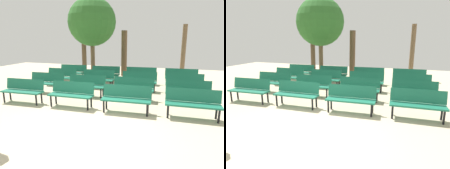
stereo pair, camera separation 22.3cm
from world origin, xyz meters
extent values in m
plane|color=#BCAD8E|center=(0.00, 0.00, 0.00)|extent=(24.00, 24.00, 0.00)
cube|color=#19664C|center=(-3.03, 1.37, 0.43)|extent=(1.62, 0.51, 0.05)
cube|color=#19664C|center=(-3.04, 1.57, 0.68)|extent=(1.60, 0.19, 0.40)
cylinder|color=black|center=(-3.72, 1.18, 0.20)|extent=(0.06, 0.06, 0.40)
cylinder|color=black|center=(-2.32, 1.24, 0.20)|extent=(0.06, 0.06, 0.40)
cylinder|color=black|center=(-3.73, 1.50, 0.20)|extent=(0.06, 0.06, 0.40)
cylinder|color=black|center=(-2.34, 1.56, 0.20)|extent=(0.06, 0.06, 0.40)
cube|color=#19664C|center=(-1.05, 1.47, 0.43)|extent=(1.61, 0.47, 0.05)
cube|color=#19664C|center=(-1.05, 1.67, 0.68)|extent=(1.60, 0.15, 0.40)
cylinder|color=black|center=(-1.75, 1.30, 0.20)|extent=(0.06, 0.06, 0.40)
cylinder|color=black|center=(-0.35, 1.32, 0.20)|extent=(0.06, 0.06, 0.40)
cylinder|color=black|center=(-1.75, 1.62, 0.20)|extent=(0.06, 0.06, 0.40)
cylinder|color=black|center=(-0.35, 1.64, 0.20)|extent=(0.06, 0.06, 0.40)
cube|color=#19664C|center=(0.92, 1.51, 0.43)|extent=(1.62, 0.52, 0.05)
cube|color=#19664C|center=(0.91, 1.71, 0.68)|extent=(1.60, 0.20, 0.40)
cylinder|color=black|center=(0.23, 1.31, 0.20)|extent=(0.06, 0.06, 0.40)
cylinder|color=black|center=(1.63, 1.38, 0.20)|extent=(0.06, 0.06, 0.40)
cylinder|color=black|center=(0.21, 1.63, 0.20)|extent=(0.06, 0.06, 0.40)
cylinder|color=black|center=(1.61, 1.70, 0.20)|extent=(0.06, 0.06, 0.40)
cube|color=#19664C|center=(2.94, 1.63, 0.43)|extent=(1.61, 0.48, 0.05)
cube|color=#19664C|center=(2.93, 1.83, 0.68)|extent=(1.60, 0.16, 0.40)
cylinder|color=black|center=(2.24, 1.45, 0.20)|extent=(0.06, 0.06, 0.40)
cylinder|color=black|center=(3.64, 1.49, 0.20)|extent=(0.06, 0.06, 0.40)
cylinder|color=black|center=(2.24, 1.77, 0.20)|extent=(0.06, 0.06, 0.40)
cylinder|color=black|center=(3.63, 1.81, 0.20)|extent=(0.06, 0.06, 0.40)
cube|color=#19664C|center=(-3.04, 2.83, 0.43)|extent=(1.62, 0.54, 0.05)
cube|color=#19664C|center=(-3.06, 3.02, 0.68)|extent=(1.60, 0.22, 0.40)
cylinder|color=black|center=(-3.73, 2.62, 0.20)|extent=(0.06, 0.06, 0.40)
cylinder|color=black|center=(-2.33, 2.71, 0.20)|extent=(0.06, 0.06, 0.40)
cylinder|color=black|center=(-3.75, 2.94, 0.20)|extent=(0.06, 0.06, 0.40)
cylinder|color=black|center=(-2.35, 3.03, 0.20)|extent=(0.06, 0.06, 0.40)
cube|color=#19664C|center=(-1.10, 2.84, 0.43)|extent=(1.62, 0.52, 0.05)
cube|color=#19664C|center=(-1.11, 3.04, 0.68)|extent=(1.60, 0.21, 0.40)
cylinder|color=black|center=(-1.79, 2.65, 0.20)|extent=(0.06, 0.06, 0.40)
cylinder|color=black|center=(-0.39, 2.72, 0.20)|extent=(0.06, 0.06, 0.40)
cylinder|color=black|center=(-1.81, 2.97, 0.20)|extent=(0.06, 0.06, 0.40)
cylinder|color=black|center=(-0.41, 3.04, 0.20)|extent=(0.06, 0.06, 0.40)
cube|color=#19664C|center=(0.87, 2.92, 0.43)|extent=(1.61, 0.48, 0.05)
cube|color=#19664C|center=(0.87, 3.12, 0.68)|extent=(1.60, 0.16, 0.40)
cylinder|color=black|center=(0.18, 2.74, 0.20)|extent=(0.06, 0.06, 0.40)
cylinder|color=black|center=(1.58, 2.78, 0.20)|extent=(0.06, 0.06, 0.40)
cylinder|color=black|center=(0.17, 3.06, 0.20)|extent=(0.06, 0.06, 0.40)
cylinder|color=black|center=(1.57, 3.10, 0.20)|extent=(0.06, 0.06, 0.40)
cube|color=#19664C|center=(2.90, 2.98, 0.43)|extent=(1.61, 0.48, 0.05)
cube|color=#19664C|center=(2.89, 3.18, 0.68)|extent=(1.60, 0.16, 0.40)
cylinder|color=black|center=(2.20, 2.80, 0.20)|extent=(0.06, 0.06, 0.40)
cylinder|color=black|center=(3.60, 2.83, 0.20)|extent=(0.06, 0.06, 0.40)
cylinder|color=black|center=(2.19, 3.12, 0.20)|extent=(0.06, 0.06, 0.40)
cylinder|color=black|center=(3.59, 3.15, 0.20)|extent=(0.06, 0.06, 0.40)
cube|color=#19664C|center=(-3.13, 4.18, 0.43)|extent=(1.60, 0.45, 0.05)
cube|color=#19664C|center=(-3.13, 4.38, 0.68)|extent=(1.60, 0.14, 0.40)
cylinder|color=black|center=(-3.82, 4.01, 0.20)|extent=(0.06, 0.06, 0.40)
cylinder|color=black|center=(-2.43, 4.02, 0.20)|extent=(0.06, 0.06, 0.40)
cylinder|color=black|center=(-3.83, 4.33, 0.20)|extent=(0.06, 0.06, 0.40)
cylinder|color=black|center=(-2.43, 4.34, 0.20)|extent=(0.06, 0.06, 0.40)
cube|color=#19664C|center=(-1.14, 4.27, 0.43)|extent=(1.60, 0.45, 0.05)
cube|color=#19664C|center=(-1.14, 4.47, 0.68)|extent=(1.60, 0.13, 0.40)
cylinder|color=black|center=(-1.84, 4.11, 0.20)|extent=(0.06, 0.06, 0.40)
cylinder|color=black|center=(-0.44, 4.12, 0.20)|extent=(0.06, 0.06, 0.40)
cylinder|color=black|center=(-1.84, 4.43, 0.20)|extent=(0.06, 0.06, 0.40)
cylinder|color=black|center=(-0.44, 4.44, 0.20)|extent=(0.06, 0.06, 0.40)
cube|color=#19664C|center=(0.87, 4.34, 0.43)|extent=(1.62, 0.53, 0.05)
cube|color=#19664C|center=(0.86, 4.54, 0.68)|extent=(1.60, 0.21, 0.40)
cylinder|color=black|center=(0.18, 4.14, 0.20)|extent=(0.06, 0.06, 0.40)
cylinder|color=black|center=(1.58, 4.22, 0.20)|extent=(0.06, 0.06, 0.40)
cylinder|color=black|center=(0.17, 4.46, 0.20)|extent=(0.06, 0.06, 0.40)
cylinder|color=black|center=(1.56, 4.54, 0.20)|extent=(0.06, 0.06, 0.40)
cube|color=#19664C|center=(2.84, 4.43, 0.43)|extent=(1.61, 0.48, 0.05)
cube|color=#19664C|center=(2.84, 4.63, 0.68)|extent=(1.60, 0.16, 0.40)
cylinder|color=black|center=(2.15, 4.25, 0.20)|extent=(0.06, 0.06, 0.40)
cylinder|color=black|center=(3.55, 4.28, 0.20)|extent=(0.06, 0.06, 0.40)
cylinder|color=black|center=(2.14, 4.57, 0.20)|extent=(0.06, 0.06, 0.40)
cylinder|color=black|center=(3.54, 4.60, 0.20)|extent=(0.06, 0.06, 0.40)
cube|color=#19664C|center=(-3.24, 5.64, 0.43)|extent=(1.62, 0.51, 0.05)
cube|color=#19664C|center=(-3.25, 5.84, 0.68)|extent=(1.60, 0.20, 0.40)
cylinder|color=black|center=(-3.93, 5.45, 0.20)|extent=(0.06, 0.06, 0.40)
cylinder|color=black|center=(-2.53, 5.51, 0.20)|extent=(0.06, 0.06, 0.40)
cylinder|color=black|center=(-3.94, 5.77, 0.20)|extent=(0.06, 0.06, 0.40)
cylinder|color=black|center=(-2.54, 5.83, 0.20)|extent=(0.06, 0.06, 0.40)
cube|color=#19664C|center=(-1.23, 5.65, 0.43)|extent=(1.62, 0.52, 0.05)
cube|color=#19664C|center=(-1.24, 5.85, 0.68)|extent=(1.60, 0.21, 0.40)
cylinder|color=black|center=(-1.92, 5.45, 0.20)|extent=(0.06, 0.06, 0.40)
cylinder|color=black|center=(-0.52, 5.53, 0.20)|extent=(0.06, 0.06, 0.40)
cylinder|color=black|center=(-1.94, 5.77, 0.20)|extent=(0.06, 0.06, 0.40)
cylinder|color=black|center=(-0.54, 5.85, 0.20)|extent=(0.06, 0.06, 0.40)
cube|color=#19664C|center=(0.74, 5.76, 0.43)|extent=(1.62, 0.54, 0.05)
cube|color=#19664C|center=(0.73, 5.96, 0.68)|extent=(1.60, 0.22, 0.40)
cylinder|color=black|center=(0.05, 5.56, 0.20)|extent=(0.06, 0.06, 0.40)
cylinder|color=black|center=(1.45, 5.65, 0.20)|extent=(0.06, 0.06, 0.40)
cylinder|color=black|center=(0.03, 5.88, 0.20)|extent=(0.06, 0.06, 0.40)
cylinder|color=black|center=(1.43, 5.97, 0.20)|extent=(0.06, 0.06, 0.40)
cube|color=#19664C|center=(2.77, 5.84, 0.43)|extent=(1.62, 0.50, 0.05)
cube|color=#19664C|center=(2.76, 6.04, 0.68)|extent=(1.60, 0.18, 0.40)
cylinder|color=black|center=(2.07, 5.65, 0.20)|extent=(0.06, 0.06, 0.40)
cylinder|color=black|center=(3.47, 5.71, 0.20)|extent=(0.06, 0.06, 0.40)
cylinder|color=black|center=(2.06, 5.97, 0.20)|extent=(0.06, 0.06, 0.40)
cylinder|color=black|center=(3.46, 6.02, 0.20)|extent=(0.06, 0.06, 0.40)
cylinder|color=brown|center=(2.89, 8.41, 1.60)|extent=(0.27, 0.27, 3.20)
cylinder|color=brown|center=(-2.50, 6.99, 1.24)|extent=(0.26, 0.26, 2.48)
sphere|color=#2D6628|center=(-2.50, 6.99, 3.35)|extent=(2.89, 2.89, 2.89)
cylinder|color=brown|center=(-0.70, 7.88, 1.43)|extent=(0.36, 0.36, 2.86)
cylinder|color=#4C3A28|center=(-4.04, 9.04, 1.41)|extent=(0.34, 0.34, 2.81)
camera|label=1|loc=(2.25, -4.33, 2.36)|focal=31.15mm
camera|label=2|loc=(2.46, -4.26, 2.36)|focal=31.15mm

